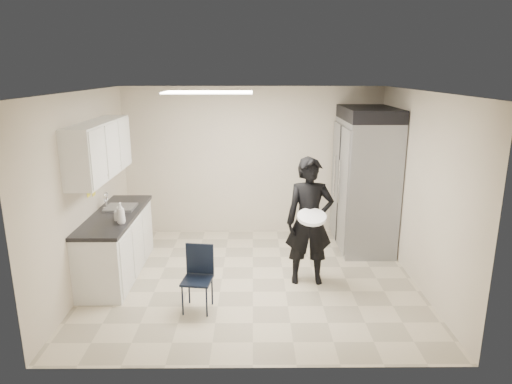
{
  "coord_description": "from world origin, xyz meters",
  "views": [
    {
      "loc": [
        0.0,
        -5.92,
        2.87
      ],
      "look_at": [
        0.05,
        0.2,
        1.22
      ],
      "focal_mm": 32.0,
      "sensor_mm": 36.0,
      "label": 1
    }
  ],
  "objects_px": {
    "lower_counter": "(117,246)",
    "commercial_fridge": "(365,185)",
    "folding_chair": "(197,281)",
    "man_tuxedo": "(309,222)"
  },
  "relations": [
    {
      "from": "folding_chair",
      "to": "man_tuxedo",
      "type": "xyz_separation_m",
      "value": [
        1.44,
        0.78,
        0.49
      ]
    },
    {
      "from": "lower_counter",
      "to": "commercial_fridge",
      "type": "xyz_separation_m",
      "value": [
        3.78,
        1.07,
        0.62
      ]
    },
    {
      "from": "commercial_fridge",
      "to": "man_tuxedo",
      "type": "height_order",
      "value": "commercial_fridge"
    },
    {
      "from": "lower_counter",
      "to": "folding_chair",
      "type": "xyz_separation_m",
      "value": [
        1.27,
        -1.05,
        -0.04
      ]
    },
    {
      "from": "lower_counter",
      "to": "commercial_fridge",
      "type": "relative_size",
      "value": 0.9
    },
    {
      "from": "commercial_fridge",
      "to": "man_tuxedo",
      "type": "bearing_deg",
      "value": -128.22
    },
    {
      "from": "commercial_fridge",
      "to": "folding_chair",
      "type": "relative_size",
      "value": 2.68
    },
    {
      "from": "commercial_fridge",
      "to": "folding_chair",
      "type": "distance_m",
      "value": 3.35
    },
    {
      "from": "lower_counter",
      "to": "man_tuxedo",
      "type": "xyz_separation_m",
      "value": [
        2.72,
        -0.27,
        0.45
      ]
    },
    {
      "from": "lower_counter",
      "to": "commercial_fridge",
      "type": "distance_m",
      "value": 3.98
    }
  ]
}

